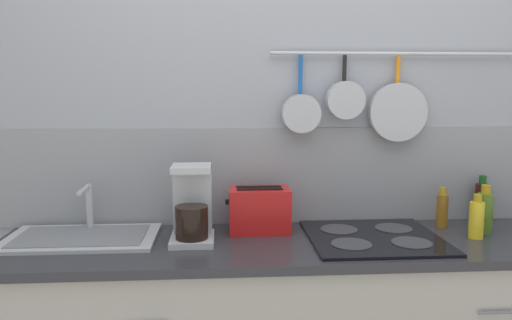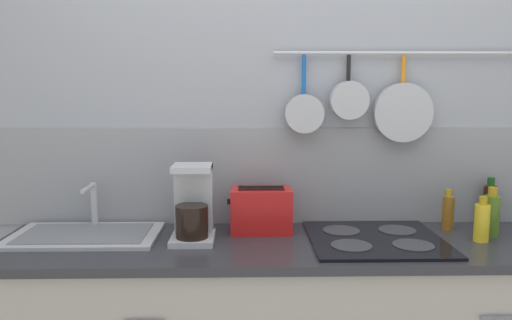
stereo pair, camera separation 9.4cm
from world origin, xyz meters
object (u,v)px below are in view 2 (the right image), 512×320
Objects in this scene: bottle_sesame_oil at (448,212)px; bottle_vinegar at (482,222)px; coffee_maker at (193,208)px; toaster at (261,210)px; bottle_dish_soap at (490,204)px; bottle_hot_sauce at (491,214)px.

bottle_sesame_oil is 0.97× the size of bottle_vinegar.
coffee_maker is at bearing -173.74° from bottle_sesame_oil.
coffee_maker is 1.12× the size of toaster.
coffee_maker is 1.42× the size of bottle_dish_soap.
bottle_hot_sauce is (0.95, -0.08, -0.00)m from toaster.
bottle_dish_soap is (1.02, 0.08, 0.00)m from toaster.
bottle_dish_soap reaches higher than toaster.
bottle_vinegar is at bearing -68.89° from bottle_sesame_oil.
bottle_hot_sauce reaches higher than bottle_sesame_oil.
toaster is at bearing 20.89° from coffee_maker.
coffee_maker reaches higher than toaster.
coffee_maker is at bearing 177.40° from bottle_vinegar.
coffee_maker is 1.50× the size of bottle_hot_sauce.
bottle_sesame_oil is 0.17m from bottle_hot_sauce.
coffee_maker reaches higher than bottle_dish_soap.
toaster is 1.54× the size of bottle_sesame_oil.
bottle_vinegar is (1.15, -0.05, -0.05)m from coffee_maker.
bottle_hot_sauce is at bearing -34.01° from bottle_sesame_oil.
toaster is 0.89m from bottle_vinegar.
bottle_hot_sauce is (0.14, -0.09, 0.01)m from bottle_sesame_oil.
toaster is 0.95m from bottle_hot_sauce.
bottle_sesame_oil is 0.18m from bottle_vinegar.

